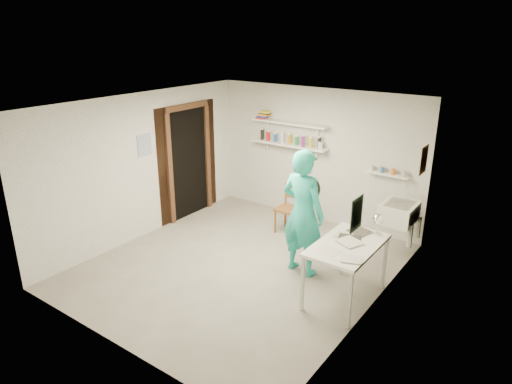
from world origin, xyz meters
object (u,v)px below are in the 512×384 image
Objects in this scene: man at (303,213)px; desk_lamp at (378,219)px; wall_clock at (310,188)px; belfast_sink at (399,213)px; wooden_chair at (289,209)px; work_table at (345,271)px.

man is 12.37× the size of desk_lamp.
belfast_sink is at bearing 54.82° from wall_clock.
wooden_chair is at bearing 141.34° from wall_clock.
work_table is at bearing -112.42° from desk_lamp.
wall_clock is at bearing -78.30° from man.
wall_clock is 1.42m from wooden_chair.
desk_lamp reaches higher than wooden_chair.
belfast_sink is at bearing 9.70° from wooden_chair.
wooden_chair is at bearing 155.32° from desk_lamp.
wall_clock is (-0.02, 0.22, 0.31)m from man.
work_table is (1.69, -1.34, -0.03)m from wooden_chair.
work_table is 0.80m from desk_lamp.
work_table is at bearing -93.91° from belfast_sink.
belfast_sink is at bearing 86.09° from work_table.
desk_lamp is at bearing -164.07° from man.
man reaches higher than work_table.
work_table is 8.00× the size of desk_lamp.
belfast_sink is at bearing -119.47° from man.
man is 1.02m from work_table.
man is at bearing -78.30° from wall_clock.
belfast_sink is 1.84m from wooden_chair.
belfast_sink is 1.18m from desk_lamp.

